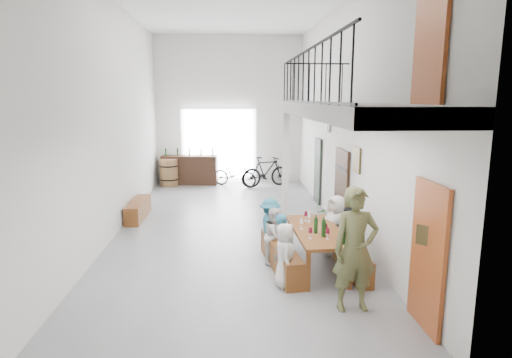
{
  "coord_description": "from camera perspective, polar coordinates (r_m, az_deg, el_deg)",
  "views": [
    {
      "loc": [
        -0.04,
        -10.35,
        3.22
      ],
      "look_at": [
        0.6,
        -0.5,
        1.34
      ],
      "focal_mm": 30.0,
      "sensor_mm": 36.0,
      "label": 1
    }
  ],
  "objects": [
    {
      "name": "tasting_table",
      "position": [
        8.16,
        8.16,
        -7.25
      ],
      "size": [
        0.91,
        2.11,
        0.79
      ],
      "rotation": [
        0.0,
        0.0,
        0.03
      ],
      "color": "brown",
      "rests_on": "ground"
    },
    {
      "name": "bicycle_far",
      "position": [
        15.64,
        1.34,
        0.99
      ],
      "size": [
        1.93,
        1.11,
        1.12
      ],
      "primitive_type": "imported",
      "rotation": [
        0.0,
        0.0,
        1.9
      ],
      "color": "black",
      "rests_on": "ground"
    },
    {
      "name": "serving_counter",
      "position": [
        16.29,
        -8.83,
        1.2
      ],
      "size": [
        2.1,
        0.75,
        1.09
      ],
      "primitive_type": "cube",
      "rotation": [
        0.0,
        0.0,
        -0.09
      ],
      "color": "#381F14",
      "rests_on": "ground"
    },
    {
      "name": "guest_right_b",
      "position": [
        8.42,
        12.33,
        -7.54
      ],
      "size": [
        0.74,
        1.18,
        1.21
      ],
      "primitive_type": "imported",
      "rotation": [
        0.0,
        0.0,
        -1.21
      ],
      "color": "black",
      "rests_on": "ground"
    },
    {
      "name": "guest_left_c",
      "position": [
        8.48,
        2.5,
        -7.54
      ],
      "size": [
        0.59,
        0.66,
        1.11
      ],
      "primitive_type": "imported",
      "rotation": [
        0.0,
        0.0,
        1.19
      ],
      "color": "silver",
      "rests_on": "ground"
    },
    {
      "name": "guest_left_b",
      "position": [
        7.9,
        3.56,
        -8.74
      ],
      "size": [
        0.33,
        0.45,
        1.16
      ],
      "primitive_type": "imported",
      "rotation": [
        0.0,
        0.0,
        1.45
      ],
      "color": "#246378",
      "rests_on": "ground"
    },
    {
      "name": "oak_barrel",
      "position": [
        16.14,
        -11.54,
        0.87
      ],
      "size": [
        0.68,
        0.68,
        1.0
      ],
      "color": "brown",
      "rests_on": "ground"
    },
    {
      "name": "counter_bottles",
      "position": [
        16.21,
        -8.89,
        3.6
      ],
      "size": [
        1.82,
        0.15,
        0.28
      ],
      "color": "black",
      "rests_on": "serving_counter"
    },
    {
      "name": "tableware",
      "position": [
        7.96,
        8.24,
        -6.1
      ],
      "size": [
        0.69,
        1.2,
        0.35
      ],
      "color": "black",
      "rests_on": "tasting_table"
    },
    {
      "name": "guest_left_d",
      "position": [
        8.87,
        1.88,
        -6.39
      ],
      "size": [
        0.49,
        0.8,
        1.2
      ],
      "primitive_type": "imported",
      "rotation": [
        0.0,
        0.0,
        1.64
      ],
      "color": "#246378",
      "rests_on": "ground"
    },
    {
      "name": "floor",
      "position": [
        10.84,
        -3.35,
        -6.5
      ],
      "size": [
        12.0,
        12.0,
        0.0
      ],
      "primitive_type": "plane",
      "color": "slate",
      "rests_on": "ground"
    },
    {
      "name": "guest_right_a",
      "position": [
        7.79,
        12.82,
        -9.03
      ],
      "size": [
        0.35,
        0.73,
        1.22
      ],
      "primitive_type": "imported",
      "rotation": [
        0.0,
        0.0,
        -1.64
      ],
      "color": "#B5381F",
      "rests_on": "ground"
    },
    {
      "name": "potted_plant",
      "position": [
        11.44,
        9.04,
        -4.68
      ],
      "size": [
        0.43,
        0.4,
        0.39
      ],
      "primitive_type": "imported",
      "rotation": [
        0.0,
        0.0,
        -0.31
      ],
      "color": "#184C1A",
      "rests_on": "ground"
    },
    {
      "name": "bench_inner",
      "position": [
        8.29,
        3.3,
        -10.24
      ],
      "size": [
        0.6,
        2.16,
        0.49
      ],
      "primitive_type": "cube",
      "rotation": [
        0.0,
        0.0,
        0.12
      ],
      "color": "brown",
      "rests_on": "ground"
    },
    {
      "name": "bench_wall",
      "position": [
        8.49,
        11.99,
        -9.99
      ],
      "size": [
        0.41,
        2.1,
        0.48
      ],
      "primitive_type": "cube",
      "rotation": [
        0.0,
        0.0,
        0.07
      ],
      "color": "brown",
      "rests_on": "ground"
    },
    {
      "name": "gateway_portal",
      "position": [
        16.4,
        -4.96,
        4.37
      ],
      "size": [
        2.8,
        0.08,
        2.8
      ],
      "primitive_type": "cube",
      "color": "white",
      "rests_on": "ground"
    },
    {
      "name": "host_standing",
      "position": [
        6.71,
        13.1,
        -9.13
      ],
      "size": [
        0.73,
        0.5,
        1.93
      ],
      "primitive_type": "imported",
      "rotation": [
        0.0,
        0.0,
        0.06
      ],
      "color": "brown",
      "rests_on": "ground"
    },
    {
      "name": "room_walls",
      "position": [
        10.36,
        -3.57,
        12.62
      ],
      "size": [
        12.0,
        12.0,
        12.0
      ],
      "color": "silver",
      "rests_on": "ground"
    },
    {
      "name": "balcony",
      "position": [
        7.51,
        12.04,
        8.61
      ],
      "size": [
        1.52,
        5.62,
        4.0
      ],
      "color": "silver",
      "rests_on": "ground"
    },
    {
      "name": "guest_right_c",
      "position": [
        8.88,
        10.59,
        -6.22
      ],
      "size": [
        0.62,
        0.74,
        1.29
      ],
      "primitive_type": "imported",
      "rotation": [
        0.0,
        0.0,
        -1.18
      ],
      "color": "silver",
      "rests_on": "ground"
    },
    {
      "name": "right_wall_decor",
      "position": [
        9.04,
        14.01,
        1.06
      ],
      "size": [
        0.07,
        8.28,
        5.07
      ],
      "color": "#A74B20",
      "rests_on": "ground"
    },
    {
      "name": "side_bench",
      "position": [
        12.02,
        -15.42,
        -3.95
      ],
      "size": [
        0.4,
        1.72,
        0.48
      ],
      "primitive_type": "cube",
      "rotation": [
        0.0,
        0.0,
        -0.01
      ],
      "color": "brown",
      "rests_on": "ground"
    },
    {
      "name": "guest_left_a",
      "position": [
        7.46,
        3.89,
        -10.09
      ],
      "size": [
        0.38,
        0.56,
        1.13
      ],
      "primitive_type": "imported",
      "rotation": [
        0.0,
        0.0,
        1.53
      ],
      "color": "silver",
      "rests_on": "ground"
    },
    {
      "name": "bicycle_near",
      "position": [
        15.75,
        -2.85,
        0.64
      ],
      "size": [
        1.8,
        1.31,
        0.9
      ],
      "primitive_type": "imported",
      "rotation": [
        0.0,
        0.0,
        1.1
      ],
      "color": "black",
      "rests_on": "ground"
    }
  ]
}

